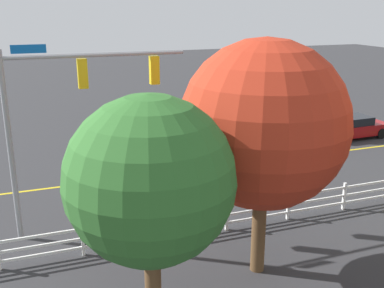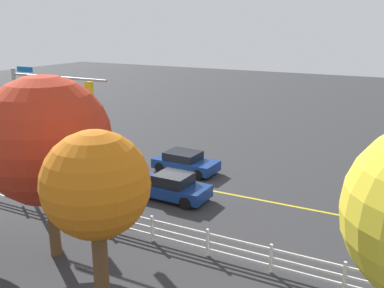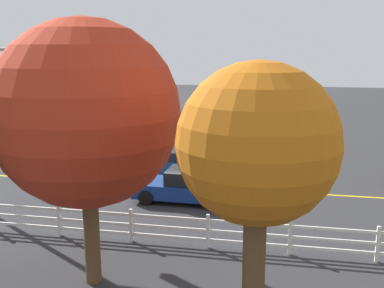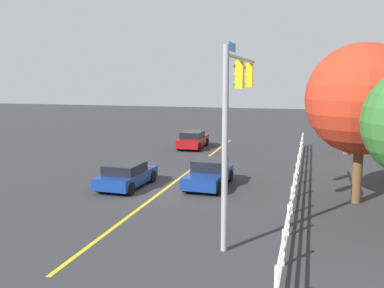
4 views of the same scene
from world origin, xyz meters
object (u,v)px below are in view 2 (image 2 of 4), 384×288
(car_0, at_px, (185,162))
(tree_1, at_px, (96,187))
(car_2, at_px, (171,187))
(tree_0, at_px, (46,141))

(car_0, relative_size, tree_1, 0.65)
(car_2, height_order, tree_1, tree_1)
(car_2, height_order, tree_0, tree_0)
(car_2, xyz_separation_m, tree_1, (-3.44, 9.77, 3.93))
(car_0, bearing_deg, car_2, -68.85)
(car_0, bearing_deg, tree_0, -86.33)
(car_2, relative_size, tree_1, 0.68)
(car_0, xyz_separation_m, tree_0, (-0.31, 11.23, 4.07))
(tree_1, bearing_deg, car_0, -70.70)
(tree_0, bearing_deg, tree_1, 150.07)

